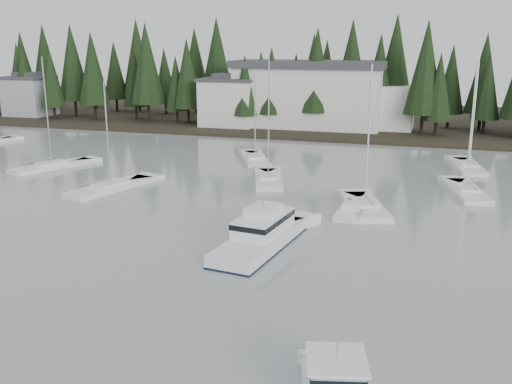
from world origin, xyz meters
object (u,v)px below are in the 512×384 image
house_west (230,101)px  harbor_inn (321,95)px  sailboat_0 (466,193)px  cabin_cruiser_center (261,237)px  runabout_1 (352,213)px  sailboat_4 (365,208)px  sailboat_5 (467,168)px  sailboat_3 (268,181)px  house_far_west (29,95)px  sailboat_1 (52,168)px  sailboat_9 (255,161)px  sailboat_8 (111,189)px

house_west → harbor_inn: size_ratio=0.32×
harbor_inn → sailboat_0: 43.59m
house_west → cabin_cruiser_center: 58.62m
runabout_1 → sailboat_4: bearing=-24.4°
house_west → sailboat_5: (37.41, -21.92, -4.58)m
sailboat_3 → house_far_west: bearing=40.0°
house_far_west → sailboat_4: 83.01m
house_west → house_far_west: (-42.00, 2.00, -0.25)m
sailboat_1 → sailboat_9: sailboat_1 is taller
cabin_cruiser_center → sailboat_9: bearing=25.7°
sailboat_9 → sailboat_8: bearing=127.2°
harbor_inn → cabin_cruiser_center: size_ratio=2.69×
sailboat_1 → runabout_1: 37.08m
cabin_cruiser_center → sailboat_4: bearing=-19.5°
sailboat_3 → sailboat_9: size_ratio=1.18×
harbor_inn → cabin_cruiser_center: bearing=-83.1°
sailboat_3 → harbor_inn: bearing=-15.0°
sailboat_8 → sailboat_1: bearing=76.5°
harbor_inn → sailboat_1: sailboat_1 is taller
cabin_cruiser_center → sailboat_0: (14.80, 20.20, -0.60)m
harbor_inn → sailboat_8: bearing=-104.8°
sailboat_1 → sailboat_5: 48.63m
harbor_inn → sailboat_8: 48.17m
sailboat_4 → sailboat_8: sailboat_4 is taller
runabout_1 → sailboat_1: bearing=79.1°
house_west → sailboat_5: sailboat_5 is taller
sailboat_5 → sailboat_9: sailboat_5 is taller
house_west → sailboat_1: 37.58m
sailboat_3 → sailboat_4: size_ratio=1.06×
sailboat_0 → runabout_1: 14.11m
runabout_1 → sailboat_3: bearing=49.2°
sailboat_9 → runabout_1: (14.69, -19.10, 0.07)m
house_far_west → sailboat_9: sailboat_9 is taller
house_far_west → sailboat_8: sailboat_8 is taller
cabin_cruiser_center → harbor_inn: bearing=14.3°
sailboat_3 → sailboat_1: bearing=74.8°
house_far_west → sailboat_3: 69.76m
sailboat_4 → sailboat_8: 25.20m
house_west → sailboat_9: size_ratio=0.81×
sailboat_0 → harbor_inn: bearing=18.0°
sailboat_0 → sailboat_8: sailboat_0 is taller
sailboat_0 → sailboat_9: 25.95m
house_west → sailboat_3: (16.99, -34.97, -4.57)m
cabin_cruiser_center → house_far_west: bearing=56.1°
sailboat_8 → house_far_west: bearing=60.9°
sailboat_5 → runabout_1: size_ratio=2.49×
house_far_west → runabout_1: size_ratio=1.54×
sailboat_8 → sailboat_0: bearing=-59.4°
house_west → harbor_inn: (15.04, 3.34, 1.12)m
sailboat_3 → sailboat_5: bearing=-75.3°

